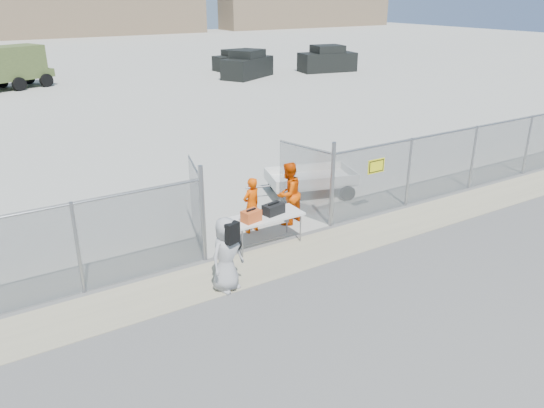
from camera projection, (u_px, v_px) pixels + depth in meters
ground at (315, 272)px, 12.85m from camera, size 160.00×160.00×0.00m
tarmac_inside at (30, 70)px, 46.00m from camera, size 160.00×80.00×0.01m
dirt_strip at (292, 256)px, 13.64m from camera, size 44.00×1.60×0.01m
distant_hills at (21, 5)px, 75.18m from camera, size 140.00×6.00×9.00m
chain_link_fence at (272, 204)px, 14.02m from camera, size 40.00×0.20×2.20m
folding_table at (266, 230)px, 14.09m from camera, size 2.01×0.84×0.85m
orange_bag at (251, 216)px, 13.53m from camera, size 0.53×0.40×0.30m
black_duffel at (274, 209)px, 13.99m from camera, size 0.62×0.43×0.27m
security_worker_left at (251, 205)px, 14.71m from camera, size 0.66×0.52×1.61m
security_worker_right at (288, 194)px, 15.23m from camera, size 1.08×0.96×1.86m
visitor at (226, 254)px, 11.82m from camera, size 0.99×0.80×1.76m
utility_trailer at (311, 182)px, 17.60m from camera, size 4.04×2.83×0.89m
military_truck at (5, 68)px, 36.22m from camera, size 6.43×4.35×2.88m
parked_vehicle_near at (247, 64)px, 41.44m from camera, size 5.06×4.10×2.09m
parked_vehicle_mid at (236, 60)px, 45.48m from camera, size 3.86×1.97×1.69m
parked_vehicle_far at (327, 59)px, 44.64m from camera, size 4.98×2.92×2.12m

